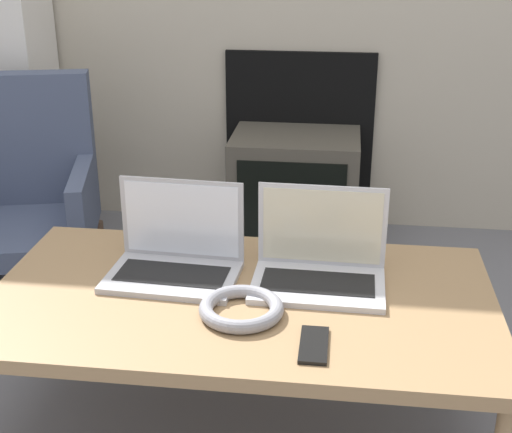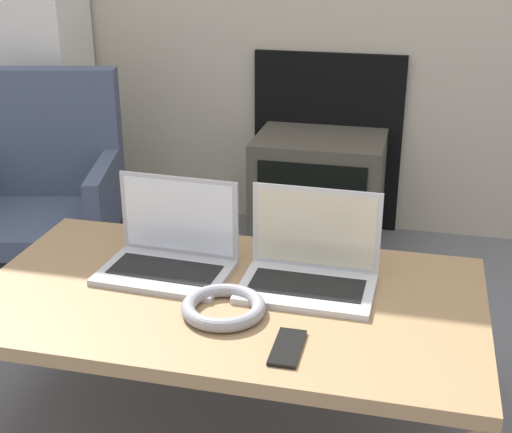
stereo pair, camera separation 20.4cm
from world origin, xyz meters
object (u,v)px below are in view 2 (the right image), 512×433
object	(u,v)px
headphones	(224,307)
phone	(287,348)
tv	(318,191)
armchair	(41,176)
laptop_right	(310,265)
laptop_left	(170,250)

from	to	relation	value
headphones	phone	size ratio (longest dim) A/B	1.39
tv	armchair	distance (m)	1.12
laptop_right	tv	size ratio (longest dim) A/B	0.66
laptop_left	headphones	bearing A→B (deg)	-41.16
laptop_left	tv	size ratio (longest dim) A/B	0.68
laptop_right	headphones	xyz separation A→B (m)	(-0.18, -0.20, -0.04)
tv	laptop_left	bearing A→B (deg)	-101.85
laptop_left	headphones	size ratio (longest dim) A/B	1.72
headphones	laptop_left	bearing A→B (deg)	135.66
headphones	phone	xyz separation A→B (m)	(0.18, -0.12, -0.01)
laptop_right	phone	xyz separation A→B (m)	(0.00, -0.32, -0.05)
laptop_right	phone	world-z (taller)	laptop_right
laptop_left	armchair	world-z (taller)	armchair
laptop_right	laptop_left	bearing A→B (deg)	-178.85
phone	laptop_left	bearing A→B (deg)	140.45
phone	armchair	xyz separation A→B (m)	(-1.20, 1.07, -0.06)
phone	armchair	world-z (taller)	armchair
tv	phone	bearing A→B (deg)	-84.10
laptop_left	headphones	distance (m)	0.29
phone	armchair	distance (m)	1.61
laptop_left	tv	world-z (taller)	laptop_left
laptop_left	laptop_right	size ratio (longest dim) A/B	1.02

